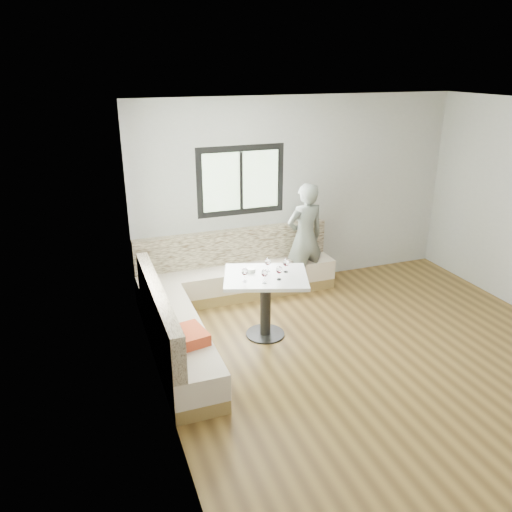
{
  "coord_description": "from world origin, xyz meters",
  "views": [
    {
      "loc": [
        -3.1,
        -4.13,
        3.22
      ],
      "look_at": [
        -1.18,
        1.11,
        1.04
      ],
      "focal_mm": 35.0,
      "sensor_mm": 36.0,
      "label": 1
    }
  ],
  "objects": [
    {
      "name": "room",
      "position": [
        -0.08,
        0.08,
        1.41
      ],
      "size": [
        5.01,
        5.01,
        2.81
      ],
      "color": "brown",
      "rests_on": "ground"
    },
    {
      "name": "table",
      "position": [
        -1.09,
        1.01,
        0.61
      ],
      "size": [
        1.19,
        1.06,
        0.82
      ],
      "rotation": [
        0.0,
        0.0,
        -0.33
      ],
      "color": "black",
      "rests_on": "ground"
    },
    {
      "name": "wine_glass_c",
      "position": [
        -0.99,
        0.84,
        0.94
      ],
      "size": [
        0.08,
        0.08,
        0.17
      ],
      "color": "white",
      "rests_on": "table"
    },
    {
      "name": "wine_glass_b",
      "position": [
        -1.18,
        0.81,
        0.94
      ],
      "size": [
        0.08,
        0.08,
        0.17
      ],
      "color": "white",
      "rests_on": "table"
    },
    {
      "name": "wine_glass_d",
      "position": [
        -1.02,
        1.13,
        0.94
      ],
      "size": [
        0.08,
        0.08,
        0.17
      ],
      "color": "white",
      "rests_on": "table"
    },
    {
      "name": "banquette",
      "position": [
        -1.59,
        1.62,
        0.33
      ],
      "size": [
        2.9,
        2.8,
        0.95
      ],
      "color": "olive",
      "rests_on": "ground"
    },
    {
      "name": "wine_glass_a",
      "position": [
        -1.38,
        0.93,
        0.94
      ],
      "size": [
        0.08,
        0.08,
        0.17
      ],
      "color": "white",
      "rests_on": "table"
    },
    {
      "name": "person",
      "position": [
        -0.04,
        2.13,
        0.81
      ],
      "size": [
        0.63,
        0.45,
        1.63
      ],
      "primitive_type": "imported",
      "rotation": [
        0.0,
        0.0,
        3.25
      ],
      "color": "slate",
      "rests_on": "ground"
    },
    {
      "name": "olive_ramekin",
      "position": [
        -1.21,
        1.18,
        0.84
      ],
      "size": [
        0.11,
        0.11,
        0.04
      ],
      "color": "white",
      "rests_on": "table"
    },
    {
      "name": "wine_glass_e",
      "position": [
        -0.82,
        1.02,
        0.94
      ],
      "size": [
        0.08,
        0.08,
        0.17
      ],
      "color": "white",
      "rests_on": "table"
    }
  ]
}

